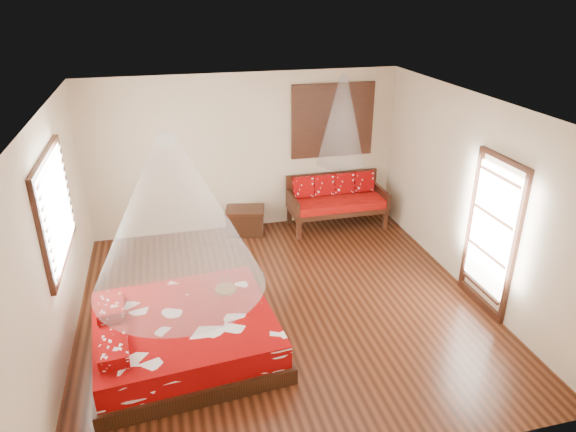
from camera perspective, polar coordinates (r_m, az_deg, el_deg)
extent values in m
cube|color=black|center=(7.31, -0.59, -10.06)|extent=(5.50, 5.50, 0.02)
cube|color=white|center=(6.17, -0.70, 12.09)|extent=(5.50, 5.50, 0.02)
cube|color=beige|center=(6.61, -24.62, -2.34)|extent=(0.02, 5.50, 2.80)
cube|color=beige|center=(7.69, 19.79, 2.13)|extent=(0.02, 5.50, 2.80)
cube|color=beige|center=(9.15, -4.73, 6.97)|extent=(5.50, 0.02, 2.80)
cube|color=beige|center=(4.36, 8.19, -14.52)|extent=(5.50, 0.02, 2.80)
cube|color=black|center=(6.58, -11.18, -13.86)|extent=(2.34, 2.15, 0.20)
cube|color=#910405|center=(6.43, -11.36, -12.10)|extent=(2.23, 2.05, 0.30)
cube|color=#910405|center=(5.95, -18.87, -13.78)|extent=(0.36, 0.60, 0.14)
cube|color=#910405|center=(6.63, -19.14, -9.51)|extent=(0.36, 0.60, 0.14)
cube|color=black|center=(9.02, 1.21, -1.35)|extent=(0.08, 0.08, 0.42)
cube|color=black|center=(9.55, 10.76, -0.29)|extent=(0.08, 0.08, 0.42)
cube|color=black|center=(9.60, 0.16, 0.31)|extent=(0.08, 0.08, 0.42)
cube|color=black|center=(10.10, 9.23, 1.23)|extent=(0.08, 0.08, 0.42)
cube|color=black|center=(9.47, 5.49, 0.95)|extent=(1.76, 0.78, 0.08)
cube|color=#930505|center=(9.42, 5.51, 1.56)|extent=(1.70, 0.72, 0.14)
cube|color=black|center=(9.67, 4.87, 3.33)|extent=(1.76, 0.06, 0.55)
cube|color=black|center=(9.17, 0.56, 1.36)|extent=(0.06, 0.78, 0.30)
cube|color=black|center=(9.71, 10.22, 2.29)|extent=(0.06, 0.78, 0.30)
cube|color=#910405|center=(9.36, 1.71, 3.21)|extent=(0.37, 0.19, 0.39)
cube|color=#910405|center=(9.47, 3.99, 3.41)|extent=(0.37, 0.19, 0.39)
cube|color=#910405|center=(9.60, 6.22, 3.60)|extent=(0.37, 0.19, 0.39)
cube|color=#910405|center=(9.73, 8.40, 3.78)|extent=(0.37, 0.19, 0.39)
cube|color=black|center=(9.28, -4.76, -0.66)|extent=(0.73, 0.59, 0.42)
cube|color=black|center=(9.18, -4.81, 0.67)|extent=(0.78, 0.64, 0.05)
cube|color=black|center=(9.36, 5.00, 10.53)|extent=(1.52, 0.06, 1.32)
cube|color=black|center=(9.35, 5.02, 10.51)|extent=(1.35, 0.04, 1.10)
cube|color=black|center=(6.66, -24.48, 0.75)|extent=(0.08, 1.74, 1.34)
cube|color=white|center=(6.65, -24.14, 0.79)|extent=(0.04, 1.54, 1.10)
cube|color=black|center=(7.36, 21.63, -2.15)|extent=(0.08, 1.02, 2.16)
cube|color=white|center=(7.31, 21.62, -1.47)|extent=(0.03, 0.82, 1.70)
cylinder|color=brown|center=(6.76, -6.96, -8.06)|extent=(0.28, 0.28, 0.03)
cone|color=white|center=(5.68, -12.59, 0.19)|extent=(1.96, 1.96, 1.80)
cone|color=white|center=(8.91, 6.01, 10.44)|extent=(0.83, 0.83, 1.50)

